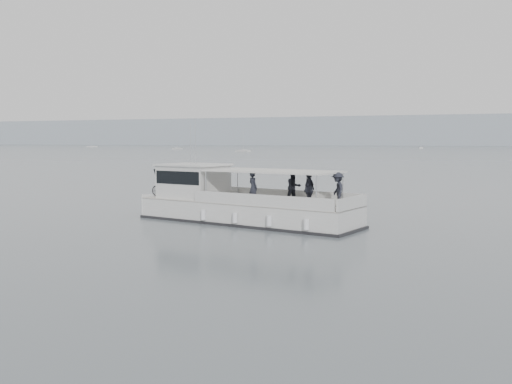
% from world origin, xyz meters
% --- Properties ---
extents(ground, '(1400.00, 1400.00, 0.00)m').
position_xyz_m(ground, '(0.00, 0.00, 0.00)').
color(ground, '#545E63').
rests_on(ground, ground).
extents(headland, '(1400.00, 90.00, 28.00)m').
position_xyz_m(headland, '(0.00, 560.00, 14.00)').
color(headland, '#939EA8').
rests_on(headland, ground).
extents(tour_boat, '(13.50, 5.87, 5.65)m').
position_xyz_m(tour_boat, '(-2.91, 3.19, 0.93)').
color(tour_boat, silver).
rests_on(tour_boat, ground).
extents(moored_fleet, '(459.57, 353.80, 9.96)m').
position_xyz_m(moored_fleet, '(-7.12, 189.30, 0.36)').
color(moored_fleet, silver).
rests_on(moored_fleet, ground).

